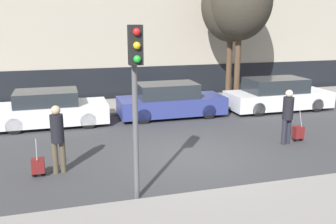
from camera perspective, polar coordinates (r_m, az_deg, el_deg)
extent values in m
plane|color=#38383A|center=(11.29, 3.60, -6.72)|extent=(80.00, 80.00, 0.00)
cube|color=gray|center=(8.15, 12.75, -15.10)|extent=(28.00, 2.50, 0.12)
cube|color=gray|center=(17.75, -3.96, 1.10)|extent=(28.00, 3.00, 0.12)
cube|color=black|center=(19.71, -5.33, 4.54)|extent=(27.44, 0.06, 1.60)
cube|color=silver|center=(15.02, -17.25, -0.15)|extent=(4.18, 1.80, 0.70)
cube|color=#23282D|center=(14.90, -18.06, 2.11)|extent=(2.30, 1.59, 0.53)
cylinder|color=black|center=(14.30, -12.06, -1.31)|extent=(0.60, 0.18, 0.60)
cylinder|color=black|center=(15.87, -12.49, 0.16)|extent=(0.60, 0.18, 0.60)
cylinder|color=black|center=(14.38, -22.40, -1.98)|extent=(0.60, 0.18, 0.60)
cylinder|color=black|center=(15.94, -21.82, -0.45)|extent=(0.60, 0.18, 0.60)
cube|color=navy|center=(15.68, 0.52, 1.06)|extent=(4.42, 1.73, 0.70)
cube|color=#23282D|center=(15.51, -0.10, 3.33)|extent=(2.43, 1.52, 0.58)
cylinder|color=black|center=(15.46, 6.21, 0.06)|extent=(0.60, 0.18, 0.60)
cylinder|color=black|center=(16.87, 4.24, 1.26)|extent=(0.60, 0.18, 0.60)
cylinder|color=black|center=(14.67, -3.75, -0.64)|extent=(0.60, 0.18, 0.60)
cylinder|color=black|center=(16.15, -4.92, 0.68)|extent=(0.60, 0.18, 0.60)
cube|color=silver|center=(17.60, 16.43, 1.89)|extent=(4.66, 1.80, 0.70)
cube|color=#23282D|center=(17.38, 16.06, 3.98)|extent=(2.56, 1.58, 0.61)
cylinder|color=black|center=(17.81, 21.71, 0.98)|extent=(0.60, 0.18, 0.60)
cylinder|color=black|center=(19.08, 18.78, 2.03)|extent=(0.60, 0.18, 0.60)
cylinder|color=black|center=(16.23, 13.58, 0.40)|extent=(0.60, 0.18, 0.60)
cylinder|color=black|center=(17.61, 11.01, 1.58)|extent=(0.60, 0.18, 0.60)
cylinder|color=#4C4233|center=(10.34, -16.79, -6.76)|extent=(0.15, 0.15, 0.85)
cylinder|color=#4C4233|center=(10.38, -15.72, -6.59)|extent=(0.15, 0.15, 0.85)
cylinder|color=black|center=(10.12, -16.56, -2.44)|extent=(0.34, 0.34, 0.74)
sphere|color=tan|center=(9.99, -16.75, 0.27)|extent=(0.24, 0.24, 0.24)
cube|color=maroon|center=(10.30, -19.19, -7.72)|extent=(0.32, 0.24, 0.38)
cylinder|color=black|center=(10.40, -19.71, -9.04)|extent=(0.12, 0.03, 0.12)
cylinder|color=black|center=(10.38, -18.46, -8.97)|extent=(0.12, 0.03, 0.12)
cylinder|color=gray|center=(10.07, -19.42, -5.39)|extent=(0.02, 0.19, 0.53)
cylinder|color=#23232D|center=(12.89, 17.89, -2.80)|extent=(0.15, 0.15, 0.84)
cylinder|color=#23232D|center=(12.75, 17.26, -2.93)|extent=(0.15, 0.15, 0.84)
cylinder|color=black|center=(12.62, 17.83, 0.55)|extent=(0.34, 0.34, 0.73)
sphere|color=beige|center=(12.53, 17.99, 2.70)|extent=(0.24, 0.24, 0.24)
cube|color=maroon|center=(13.23, 19.23, -2.92)|extent=(0.32, 0.24, 0.40)
cylinder|color=black|center=(13.24, 18.74, -4.05)|extent=(0.12, 0.03, 0.12)
cylinder|color=black|center=(13.37, 19.54, -3.95)|extent=(0.12, 0.03, 0.12)
cylinder|color=gray|center=(13.05, 19.58, -1.01)|extent=(0.02, 0.19, 0.53)
cylinder|color=#515154|center=(8.09, -5.01, -0.69)|extent=(0.12, 0.12, 3.87)
cube|color=black|center=(7.68, -4.99, 10.13)|extent=(0.28, 0.24, 0.80)
sphere|color=red|center=(7.52, -4.81, 12.09)|extent=(0.15, 0.15, 0.15)
sphere|color=gold|center=(7.53, -4.77, 10.07)|extent=(0.15, 0.15, 0.15)
sphere|color=green|center=(7.55, -4.73, 8.05)|extent=(0.15, 0.15, 0.15)
torus|color=black|center=(19.62, 14.74, 3.15)|extent=(0.72, 0.06, 0.72)
torus|color=black|center=(19.11, 12.03, 3.03)|extent=(0.72, 0.06, 0.72)
cylinder|color=black|center=(19.32, 13.43, 3.67)|extent=(1.00, 0.05, 0.05)
cylinder|color=black|center=(19.20, 12.97, 4.24)|extent=(0.04, 0.04, 0.40)
cylinder|color=#4C3826|center=(18.65, 10.52, 6.93)|extent=(0.28, 0.28, 3.35)
ellipsoid|color=#383328|center=(18.55, 10.95, 16.34)|extent=(3.02, 3.02, 3.69)
cylinder|color=#4C3826|center=(19.08, 9.27, 6.96)|extent=(0.28, 0.28, 3.23)
ellipsoid|color=#383328|center=(18.97, 9.63, 15.84)|extent=(2.91, 2.91, 3.56)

